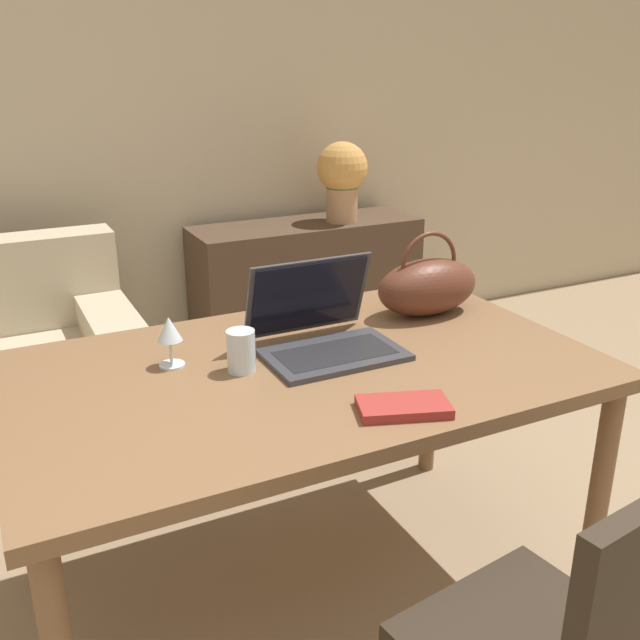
# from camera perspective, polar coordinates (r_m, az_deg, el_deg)

# --- Properties ---
(wall_back) EXTENTS (10.00, 0.06, 2.70)m
(wall_back) POSITION_cam_1_polar(r_m,az_deg,el_deg) (3.65, -16.05, 16.75)
(wall_back) COLOR beige
(wall_back) RESTS_ON ground_plane
(dining_table) EXTENTS (1.57, 0.94, 0.75)m
(dining_table) POSITION_cam_1_polar(r_m,az_deg,el_deg) (1.95, -1.24, -5.61)
(dining_table) COLOR brown
(dining_table) RESTS_ON ground_plane
(sideboard) EXTENTS (1.20, 0.40, 0.72)m
(sideboard) POSITION_cam_1_polar(r_m,az_deg,el_deg) (3.82, -1.07, 2.49)
(sideboard) COLOR #4C3828
(sideboard) RESTS_ON ground_plane
(laptop) EXTENTS (0.38, 0.33, 0.25)m
(laptop) POSITION_cam_1_polar(r_m,az_deg,el_deg) (2.01, 0.13, -0.50)
(laptop) COLOR #38383D
(laptop) RESTS_ON dining_table
(drinking_glass) EXTENTS (0.08, 0.08, 0.11)m
(drinking_glass) POSITION_cam_1_polar(r_m,az_deg,el_deg) (1.87, -6.33, -2.48)
(drinking_glass) COLOR silver
(drinking_glass) RESTS_ON dining_table
(wine_glass) EXTENTS (0.07, 0.07, 0.14)m
(wine_glass) POSITION_cam_1_polar(r_m,az_deg,el_deg) (1.92, -11.96, -0.96)
(wine_glass) COLOR silver
(wine_glass) RESTS_ON dining_table
(handbag) EXTENTS (0.35, 0.19, 0.27)m
(handbag) POSITION_cam_1_polar(r_m,az_deg,el_deg) (2.29, 8.61, 2.72)
(handbag) COLOR #592D1E
(handbag) RESTS_ON dining_table
(flower_vase) EXTENTS (0.26, 0.26, 0.41)m
(flower_vase) POSITION_cam_1_polar(r_m,az_deg,el_deg) (3.72, 1.78, 11.44)
(flower_vase) COLOR tan
(flower_vase) RESTS_ON sideboard
(book) EXTENTS (0.24, 0.18, 0.02)m
(book) POSITION_cam_1_polar(r_m,az_deg,el_deg) (1.68, 6.70, -6.92)
(book) COLOR maroon
(book) RESTS_ON dining_table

